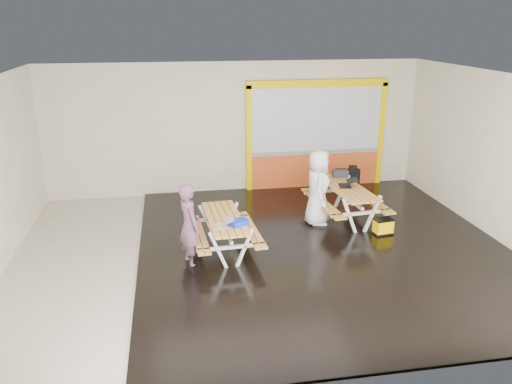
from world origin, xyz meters
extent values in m
cube|color=beige|center=(0.00, 0.00, -0.01)|extent=(10.00, 8.00, 0.01)
cube|color=white|center=(0.00, 0.00, 3.50)|extent=(10.00, 8.00, 0.01)
cube|color=beige|center=(0.00, 4.00, 1.75)|extent=(10.00, 0.01, 3.50)
cube|color=beige|center=(0.00, -4.00, 1.75)|extent=(10.00, 0.01, 3.50)
cube|color=beige|center=(5.00, 0.00, 1.75)|extent=(0.01, 8.00, 3.50)
cube|color=black|center=(1.25, 0.00, 0.03)|extent=(7.50, 7.98, 0.05)
cube|color=#DB5520|center=(2.20, 3.93, 0.50)|extent=(3.60, 0.12, 1.00)
cube|color=gray|center=(2.20, 3.93, 1.03)|extent=(3.60, 0.14, 0.10)
cube|color=silver|center=(2.20, 3.94, 1.94)|extent=(3.60, 0.08, 1.72)
cube|color=#FFD900|center=(0.33, 3.92, 1.45)|extent=(0.14, 0.16, 2.90)
cube|color=#FFD900|center=(4.07, 3.92, 1.45)|extent=(0.14, 0.16, 2.90)
cube|color=#FFD900|center=(2.20, 3.92, 2.90)|extent=(3.88, 0.16, 0.20)
cube|color=gold|center=(-1.05, 0.10, 0.76)|extent=(0.23, 1.94, 0.04)
cube|color=gold|center=(-0.91, 0.11, 0.76)|extent=(0.23, 1.94, 0.04)
cube|color=gold|center=(-0.78, 0.12, 0.76)|extent=(0.23, 1.94, 0.04)
cube|color=gold|center=(-0.64, 0.13, 0.76)|extent=(0.23, 1.94, 0.04)
cube|color=gold|center=(-0.50, 0.13, 0.76)|extent=(0.23, 1.94, 0.04)
cube|color=white|center=(-0.98, -0.63, 0.41)|extent=(0.36, 0.08, 0.77)
cube|color=white|center=(-0.48, -0.60, 0.41)|extent=(0.36, 0.08, 0.77)
cube|color=white|center=(-0.73, -0.61, 0.46)|extent=(1.32, 0.14, 0.06)
cube|color=white|center=(-0.73, -0.61, 0.71)|extent=(0.65, 0.10, 0.06)
cube|color=white|center=(-1.07, 0.84, 0.41)|extent=(0.36, 0.08, 0.77)
cube|color=white|center=(-0.57, 0.87, 0.41)|extent=(0.36, 0.08, 0.77)
cube|color=white|center=(-0.82, 0.85, 0.46)|extent=(1.32, 0.14, 0.06)
cube|color=white|center=(-0.82, 0.85, 0.71)|extent=(0.65, 0.10, 0.06)
cube|color=white|center=(-0.78, 0.12, 0.56)|extent=(0.15, 1.58, 0.06)
cube|color=gold|center=(-1.37, 0.08, 0.47)|extent=(0.23, 1.93, 0.04)
cube|color=gold|center=(-1.24, 0.09, 0.47)|extent=(0.23, 1.93, 0.04)
cube|color=gold|center=(-0.31, 0.15, 0.47)|extent=(0.23, 1.93, 0.04)
cube|color=gold|center=(-0.18, 0.15, 0.47)|extent=(0.23, 1.93, 0.04)
cube|color=gold|center=(1.90, 1.33, 0.82)|extent=(0.33, 2.12, 0.04)
cube|color=gold|center=(2.05, 1.34, 0.82)|extent=(0.33, 2.12, 0.04)
cube|color=gold|center=(2.20, 1.35, 0.82)|extent=(0.33, 2.12, 0.04)
cube|color=gold|center=(2.35, 1.37, 0.82)|extent=(0.33, 2.12, 0.04)
cube|color=gold|center=(2.50, 1.38, 0.82)|extent=(0.33, 2.12, 0.04)
cube|color=white|center=(2.00, 0.53, 0.45)|extent=(0.40, 0.10, 0.85)
cube|color=white|center=(2.55, 0.58, 0.45)|extent=(0.40, 0.10, 0.85)
cube|color=white|center=(2.28, 0.55, 0.49)|extent=(1.45, 0.20, 0.06)
cube|color=white|center=(2.28, 0.55, 0.77)|extent=(0.72, 0.13, 0.06)
cube|color=white|center=(1.85, 2.13, 0.45)|extent=(0.40, 0.10, 0.85)
cube|color=white|center=(2.40, 2.18, 0.45)|extent=(0.40, 0.10, 0.85)
cube|color=white|center=(2.13, 2.15, 0.49)|extent=(1.45, 0.20, 0.06)
cube|color=white|center=(2.13, 2.15, 0.77)|extent=(0.72, 0.13, 0.06)
cube|color=white|center=(2.20, 1.35, 0.61)|extent=(0.23, 1.73, 0.06)
cube|color=gold|center=(1.55, 1.29, 0.50)|extent=(0.33, 2.11, 0.04)
cube|color=gold|center=(1.69, 1.31, 0.50)|extent=(0.33, 2.11, 0.04)
cube|color=gold|center=(2.71, 1.40, 0.50)|extent=(0.33, 2.11, 0.04)
cube|color=gold|center=(2.85, 1.42, 0.50)|extent=(0.33, 2.11, 0.04)
imported|color=#6A445A|center=(-1.49, -0.28, 0.81)|extent=(0.58, 0.70, 1.65)
imported|color=white|center=(1.49, 1.27, 0.88)|extent=(0.71, 0.95, 1.76)
cube|color=silver|center=(-0.88, -0.32, 0.78)|extent=(0.23, 0.32, 0.02)
cube|color=silver|center=(-0.75, -0.31, 0.89)|extent=(0.22, 0.32, 0.06)
cube|color=silver|center=(-0.75, -0.31, 0.89)|extent=(0.18, 0.28, 0.05)
cube|color=black|center=(2.18, 1.41, 0.85)|extent=(0.32, 0.41, 0.02)
cube|color=black|center=(2.34, 1.38, 0.98)|extent=(0.30, 0.40, 0.07)
cube|color=silver|center=(2.34, 1.38, 0.98)|extent=(0.26, 0.35, 0.06)
cube|color=#152ABE|center=(-0.55, -0.31, 0.82)|extent=(0.41, 0.36, 0.10)
cube|color=black|center=(2.31, 2.14, 0.93)|extent=(0.38, 0.20, 0.17)
cylinder|color=black|center=(2.31, 2.14, 1.05)|extent=(0.29, 0.03, 0.02)
cube|color=black|center=(2.72, 2.36, 0.73)|extent=(0.36, 0.27, 0.46)
cylinder|color=black|center=(2.72, 2.36, 0.98)|extent=(0.25, 0.25, 0.12)
cube|color=black|center=(1.52, 1.31, 0.13)|extent=(0.41, 0.31, 0.15)
cube|color=black|center=(2.73, 0.36, 0.07)|extent=(0.44, 0.32, 0.04)
cube|color=#FFC200|center=(2.73, 0.36, 0.22)|extent=(0.42, 0.30, 0.31)
cube|color=black|center=(2.73, 0.36, 0.39)|extent=(0.44, 0.32, 0.03)
camera|label=1|loc=(-1.77, -9.23, 4.52)|focal=35.56mm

